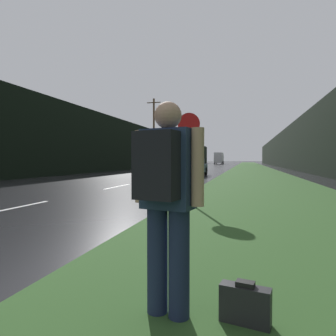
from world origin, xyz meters
name	(u,v)px	position (x,y,z in m)	size (l,w,h in m)	color
grass_verge	(253,170)	(7.04, 40.00, 0.01)	(6.00, 240.00, 0.02)	#2D5123
lane_stripe_b	(12,208)	(0.00, 7.36, 0.00)	(0.12, 3.00, 0.01)	silver
lane_stripe_c	(118,186)	(0.00, 14.36, 0.00)	(0.12, 3.00, 0.01)	silver
lane_stripe_d	(158,178)	(0.00, 21.36, 0.00)	(0.12, 3.00, 0.01)	silver
treeline_far_side	(150,149)	(-10.04, 50.00, 3.23)	(2.00, 140.00, 6.45)	black
treeline_near_side	(292,148)	(13.04, 50.00, 3.12)	(2.00, 140.00, 6.25)	black
utility_pole_far	(154,133)	(-5.27, 37.25, 4.72)	(1.80, 0.24, 9.16)	#4C3823
stop_sign	(189,148)	(4.54, 9.51, 1.70)	(0.68, 0.07, 2.77)	slate
hitchhiker_with_backpack	(166,195)	(5.59, 2.93, 1.05)	(0.63, 0.49, 1.83)	#1E2847
suitcase	(245,305)	(6.24, 2.99, 0.17)	(0.42, 0.21, 0.36)	#232326
car_passing_near	(175,170)	(2.02, 18.33, 0.72)	(1.90, 4.72, 1.40)	black
car_passing_far	(194,167)	(2.02, 25.05, 0.75)	(1.84, 4.49, 1.46)	#2D3856
car_oncoming	(177,165)	(-2.02, 36.43, 0.71)	(1.98, 4.13, 1.38)	black
delivery_truck	(219,158)	(-2.02, 94.48, 1.86)	(2.53, 8.54, 3.52)	gray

